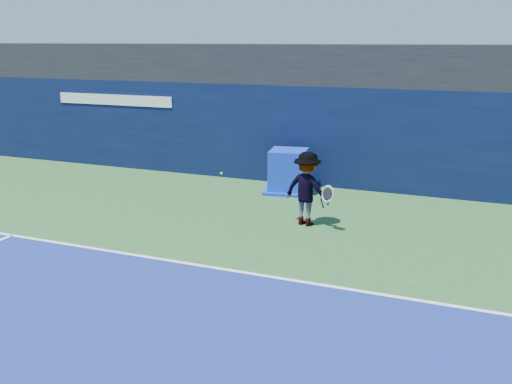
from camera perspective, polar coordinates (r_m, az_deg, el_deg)
ground at (r=9.05m, az=-13.63°, el=-14.08°), size 80.00×80.00×0.00m
baseline at (r=11.35m, az=-4.84°, el=-7.45°), size 24.00×0.10×0.01m
stadium_band at (r=18.49m, az=7.06°, el=12.61°), size 36.00×3.00×1.20m
back_wall_assembly at (r=17.74m, az=5.99°, el=5.73°), size 36.00×1.03×3.00m
equipment_cart at (r=16.70m, az=3.25°, el=1.95°), size 1.48×1.48×1.25m
tennis_player at (r=13.65m, az=5.12°, el=0.33°), size 1.39×0.90×1.78m
tennis_ball at (r=14.14m, az=-3.48°, el=1.88°), size 0.06×0.06×0.06m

